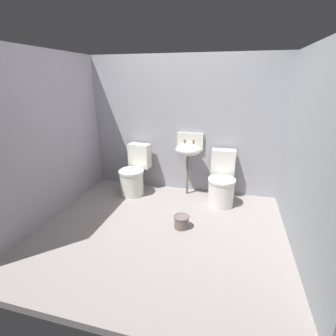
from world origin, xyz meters
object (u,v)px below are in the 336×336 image
at_px(toilet_right, 222,183).
at_px(sink, 188,149).
at_px(bucket, 181,221).
at_px(toilet_left, 134,174).

xyz_separation_m(toilet_right, sink, (-0.55, 0.19, 0.43)).
bearing_deg(bucket, toilet_left, 139.30).
bearing_deg(sink, toilet_right, -18.78).
bearing_deg(toilet_left, toilet_right, -172.11).
height_order(sink, bucket, sink).
relative_size(sink, bucket, 4.91).
xyz_separation_m(toilet_left, bucket, (0.97, -0.84, -0.24)).
bearing_deg(sink, bucket, -83.59).
relative_size(toilet_right, sink, 0.79).
xyz_separation_m(toilet_left, sink, (0.86, 0.19, 0.43)).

